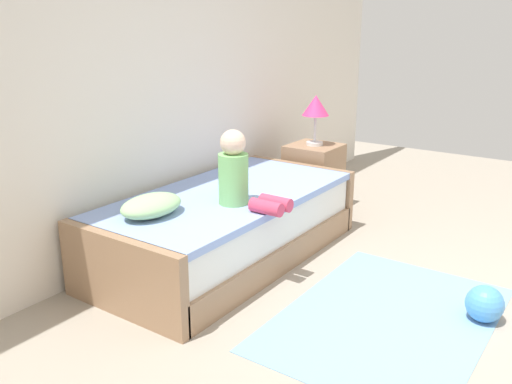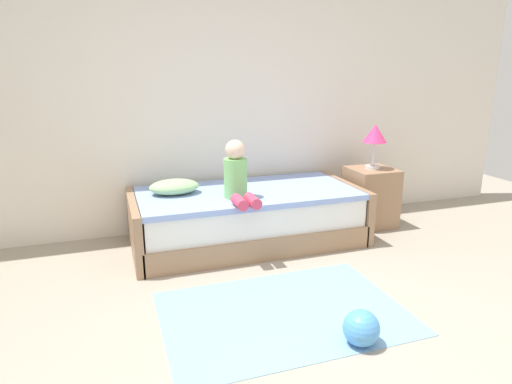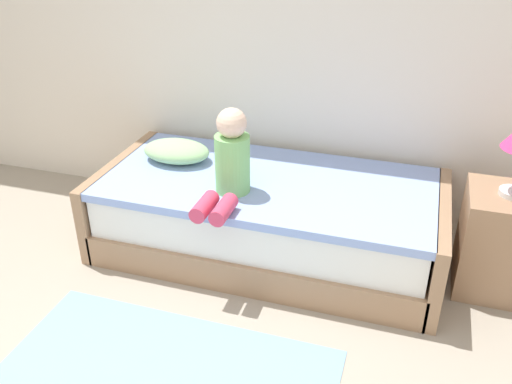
% 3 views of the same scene
% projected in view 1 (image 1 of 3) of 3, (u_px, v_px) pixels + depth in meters
% --- Properties ---
extents(ground_plane, '(9.20, 9.20, 0.00)m').
position_uv_depth(ground_plane, '(512.00, 367.00, 2.75)').
color(ground_plane, '#9E9384').
extents(wall_rear, '(7.20, 0.10, 2.90)m').
position_uv_depth(wall_rear, '(134.00, 55.00, 3.74)').
color(wall_rear, silver).
rests_on(wall_rear, ground).
extents(bed, '(2.11, 1.00, 0.50)m').
position_uv_depth(bed, '(228.00, 226.00, 3.97)').
color(bed, '#997556').
rests_on(bed, ground).
extents(nightstand, '(0.44, 0.44, 0.60)m').
position_uv_depth(nightstand, '(313.00, 177.00, 5.03)').
color(nightstand, '#997556').
rests_on(nightstand, ground).
extents(table_lamp, '(0.24, 0.24, 0.45)m').
position_uv_depth(table_lamp, '(316.00, 108.00, 4.84)').
color(table_lamp, silver).
rests_on(table_lamp, nightstand).
extents(child_figure, '(0.20, 0.51, 0.50)m').
position_uv_depth(child_figure, '(239.00, 175.00, 3.58)').
color(child_figure, '#7FC672').
rests_on(child_figure, bed).
extents(pillow, '(0.44, 0.30, 0.13)m').
position_uv_depth(pillow, '(151.00, 205.00, 3.42)').
color(pillow, '#99CC8C').
rests_on(pillow, bed).
extents(toy_ball, '(0.22, 0.22, 0.22)m').
position_uv_depth(toy_ball, '(485.00, 304.00, 3.15)').
color(toy_ball, '#4C99E5').
rests_on(toy_ball, ground).
extents(area_rug, '(1.60, 1.10, 0.01)m').
position_uv_depth(area_rug, '(387.00, 318.00, 3.20)').
color(area_rug, '#7AA8CC').
rests_on(area_rug, ground).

